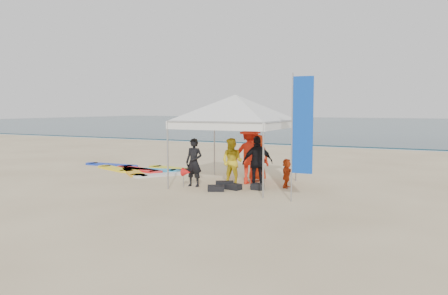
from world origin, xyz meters
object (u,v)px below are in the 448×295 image
feather_flag (302,127)px  person_orange_b (257,158)px  person_yellow (232,162)px  surfboard_spread (140,169)px  person_seated (287,173)px  canopy_tent (235,95)px  person_black_b (258,163)px  person_orange_a (250,155)px  person_black_a (194,162)px  marker_pennant (186,172)px

feather_flag → person_orange_b: bearing=130.5°
person_yellow → surfboard_spread: 5.07m
person_seated → feather_flag: 2.70m
person_yellow → person_seated: bearing=12.2°
canopy_tent → person_seated: bearing=8.6°
person_seated → canopy_tent: (-1.69, -0.26, 2.49)m
person_yellow → person_orange_b: size_ratio=0.95×
person_black_b → person_orange_a: bearing=-88.9°
person_black_a → person_orange_b: person_orange_b is taller
person_black_b → canopy_tent: canopy_tent is taller
marker_pennant → person_black_b: bearing=21.4°
person_seated → feather_flag: bearing=-152.1°
person_black_a → person_orange_b: size_ratio=0.95×
person_yellow → person_black_b: bearing=-12.8°
person_black_b → person_seated: bearing=-179.2°
person_black_a → person_yellow: bearing=35.9°
person_orange_a → canopy_tent: size_ratio=0.44×
person_black_b → person_seated: person_black_b is taller
person_black_b → person_black_a: bearing=-22.6°
person_black_a → feather_flag: size_ratio=0.45×
person_black_a → person_yellow: person_black_a is taller
person_yellow → person_black_a: bearing=-141.9°
person_orange_a → person_seated: 1.42m
feather_flag → person_orange_a: bearing=138.4°
canopy_tent → feather_flag: size_ratio=1.30×
canopy_tent → marker_pennant: bearing=-135.6°
person_black_a → person_orange_a: 1.90m
person_orange_b → feather_flag: bearing=97.1°
person_orange_a → person_seated: bearing=172.3°
person_orange_a → marker_pennant: bearing=42.7°
person_seated → canopy_tent: size_ratio=0.21×
person_orange_b → person_seated: (1.32, -0.79, -0.35)m
person_orange_a → person_orange_b: (-0.00, 0.66, -0.16)m
feather_flag → canopy_tent: bearing=148.0°
person_orange_b → surfboard_spread: 5.31m
person_black_b → canopy_tent: 2.34m
person_black_a → person_seated: (2.77, 1.09, -0.31)m
person_seated → marker_pennant: 3.19m
person_seated → marker_pennant: (-2.86, -1.41, 0.03)m
person_orange_b → person_seated: size_ratio=1.76×
person_seated → marker_pennant: size_ratio=1.46×
person_black_b → person_orange_b: person_black_b is taller
person_orange_a → marker_pennant: (-1.54, -1.54, -0.49)m
canopy_tent → person_black_b: bearing=-19.8°
feather_flag → marker_pennant: size_ratio=5.43×
person_orange_b → feather_flag: (2.33, -2.73, 1.22)m
person_black_a → person_orange_a: size_ratio=0.79×
person_orange_b → surfboard_spread: size_ratio=0.29×
person_black_a → feather_flag: bearing=-13.5°
person_yellow → person_orange_b: 1.21m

